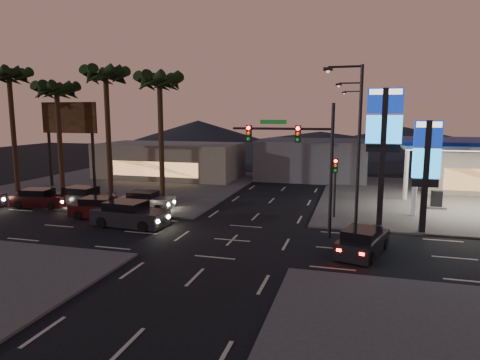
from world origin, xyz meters
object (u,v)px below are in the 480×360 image
(car_lane_b_mid, at_px, (84,197))
(suv_station, at_px, (362,242))
(traffic_signal_mast, at_px, (302,150))
(car_lane_b_front, at_px, (146,201))
(car_lane_b_rear, at_px, (40,199))
(car_lane_a_front, at_px, (129,215))
(pylon_sign_tall, at_px, (384,129))
(car_lane_a_mid, at_px, (101,208))
(pylon_sign_short, at_px, (427,159))

(car_lane_b_mid, relative_size, suv_station, 1.07)
(traffic_signal_mast, relative_size, car_lane_b_mid, 1.64)
(car_lane_b_front, xyz_separation_m, suv_station, (16.23, -6.74, 0.01))
(car_lane_b_mid, bearing_deg, car_lane_b_rear, -160.17)
(car_lane_a_front, height_order, car_lane_b_rear, car_lane_a_front)
(pylon_sign_tall, relative_size, car_lane_a_mid, 1.96)
(traffic_signal_mast, xyz_separation_m, suv_station, (3.62, -2.54, -4.57))
(car_lane_a_front, distance_m, suv_station, 14.97)
(pylon_sign_short, relative_size, traffic_signal_mast, 0.88)
(pylon_sign_short, xyz_separation_m, car_lane_a_mid, (-21.64, -1.63, -3.98))
(car_lane_a_mid, bearing_deg, car_lane_b_rear, 164.99)
(suv_station, bearing_deg, car_lane_b_front, 157.44)
(traffic_signal_mast, height_order, car_lane_b_mid, traffic_signal_mast)
(suv_station, bearing_deg, pylon_sign_short, 54.38)
(car_lane_b_mid, xyz_separation_m, suv_station, (21.56, -6.38, -0.07))
(pylon_sign_short, distance_m, car_lane_a_front, 19.15)
(car_lane_b_rear, distance_m, suv_station, 25.30)
(car_lane_b_front, bearing_deg, car_lane_a_mid, -118.35)
(car_lane_a_front, relative_size, car_lane_b_front, 1.21)
(car_lane_b_mid, height_order, suv_station, car_lane_b_mid)
(traffic_signal_mast, distance_m, car_lane_a_mid, 15.12)
(traffic_signal_mast, distance_m, suv_station, 6.36)
(car_lane_a_mid, xyz_separation_m, suv_station, (18.02, -3.43, -0.02))
(car_lane_a_mid, height_order, suv_station, car_lane_a_mid)
(pylon_sign_short, distance_m, suv_station, 7.39)
(car_lane_a_front, bearing_deg, suv_station, -7.03)
(pylon_sign_tall, height_order, car_lane_b_mid, pylon_sign_tall)
(pylon_sign_short, bearing_deg, car_lane_b_front, 175.13)
(traffic_signal_mast, relative_size, car_lane_b_rear, 1.74)
(car_lane_a_mid, bearing_deg, traffic_signal_mast, -3.52)
(pylon_sign_tall, distance_m, suv_station, 8.41)
(suv_station, bearing_deg, traffic_signal_mast, 144.97)
(pylon_sign_short, bearing_deg, car_lane_b_rear, 179.64)
(traffic_signal_mast, height_order, car_lane_b_front, traffic_signal_mast)
(car_lane_b_mid, height_order, car_lane_b_rear, car_lane_b_mid)
(pylon_sign_tall, xyz_separation_m, car_lane_a_front, (-15.97, -4.22, -5.63))
(pylon_sign_short, xyz_separation_m, car_lane_b_front, (-19.85, 1.69, -4.01))
(car_lane_b_rear, bearing_deg, traffic_signal_mast, -7.26)
(car_lane_a_front, xyz_separation_m, car_lane_a_mid, (-3.16, 1.59, -0.09))
(car_lane_a_mid, relative_size, car_lane_b_front, 1.07)
(pylon_sign_short, relative_size, car_lane_b_mid, 1.44)
(car_lane_b_mid, bearing_deg, pylon_sign_tall, -0.84)
(pylon_sign_tall, bearing_deg, suv_station, -100.48)
(car_lane_a_mid, height_order, car_lane_b_front, car_lane_a_mid)
(car_lane_a_front, xyz_separation_m, car_lane_b_front, (-1.37, 4.91, -0.12))
(pylon_sign_tall, xyz_separation_m, suv_station, (-1.12, -6.05, -5.74))
(car_lane_b_front, height_order, car_lane_b_mid, car_lane_b_mid)
(car_lane_a_front, bearing_deg, car_lane_a_mid, 153.26)
(car_lane_b_mid, xyz_separation_m, car_lane_b_rear, (-3.20, -1.15, -0.05))
(pylon_sign_tall, relative_size, traffic_signal_mast, 1.12)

